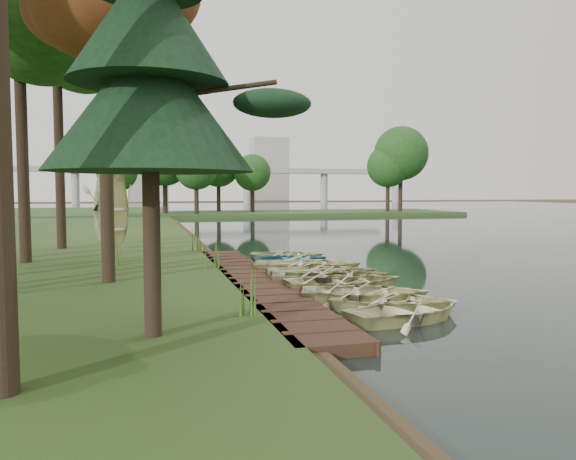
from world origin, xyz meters
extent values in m
plane|color=#3D2F1D|center=(0.00, 0.00, 0.00)|extent=(300.00, 300.00, 0.00)
cube|color=#372015|center=(-1.60, 0.00, 0.15)|extent=(1.60, 16.00, 0.30)
cube|color=#2E4820|center=(8.00, 50.00, 0.23)|extent=(50.00, 14.00, 0.45)
cylinder|color=black|center=(-15.33, 50.00, 2.85)|extent=(0.50, 0.50, 4.80)
sphere|color=#1F4B19|center=(-15.33, 50.00, 6.45)|extent=(5.60, 5.60, 5.60)
cylinder|color=black|center=(-8.67, 50.00, 2.85)|extent=(0.50, 0.50, 4.80)
sphere|color=#1F4B19|center=(-8.67, 50.00, 6.45)|extent=(5.60, 5.60, 5.60)
cylinder|color=black|center=(-2.00, 50.00, 2.85)|extent=(0.50, 0.50, 4.80)
sphere|color=#1F4B19|center=(-2.00, 50.00, 6.45)|extent=(5.60, 5.60, 5.60)
cylinder|color=black|center=(4.67, 50.00, 2.85)|extent=(0.50, 0.50, 4.80)
sphere|color=#1F4B19|center=(4.67, 50.00, 6.45)|extent=(5.60, 5.60, 5.60)
cylinder|color=black|center=(11.33, 50.00, 2.85)|extent=(0.50, 0.50, 4.80)
sphere|color=#1F4B19|center=(11.33, 50.00, 6.45)|extent=(5.60, 5.60, 5.60)
cylinder|color=black|center=(18.00, 50.00, 2.85)|extent=(0.50, 0.50, 4.80)
sphere|color=#1F4B19|center=(18.00, 50.00, 6.45)|extent=(5.60, 5.60, 5.60)
cylinder|color=black|center=(24.67, 50.00, 2.85)|extent=(0.50, 0.50, 4.80)
sphere|color=#1F4B19|center=(24.67, 50.00, 6.45)|extent=(5.60, 5.60, 5.60)
cube|color=#A5A5A0|center=(10.00, 120.00, 8.00)|extent=(90.00, 4.00, 1.20)
cylinder|color=#A5A5A0|center=(-20.00, 120.00, 4.00)|extent=(1.80, 1.80, 8.00)
cylinder|color=#A5A5A0|center=(0.00, 120.00, 4.00)|extent=(1.80, 1.80, 8.00)
cylinder|color=#A5A5A0|center=(20.00, 120.00, 4.00)|extent=(1.80, 1.80, 8.00)
cylinder|color=#A5A5A0|center=(40.00, 120.00, 4.00)|extent=(1.80, 1.80, 8.00)
cylinder|color=#A5A5A0|center=(60.00, 120.00, 4.00)|extent=(1.80, 1.80, 8.00)
cube|color=#A5A5A0|center=(30.00, 140.00, 9.00)|extent=(10.00, 8.00, 18.00)
cube|color=#A5A5A0|center=(-5.00, 145.00, 6.00)|extent=(8.00, 8.00, 12.00)
imported|color=beige|center=(0.93, -5.62, 0.37)|extent=(3.54, 2.90, 0.64)
imported|color=beige|center=(1.00, -4.59, 0.38)|extent=(3.79, 3.33, 0.65)
imported|color=beige|center=(0.72, -3.51, 0.40)|extent=(3.98, 3.36, 0.70)
imported|color=beige|center=(0.82, -1.76, 0.42)|extent=(3.68, 2.68, 0.75)
imported|color=beige|center=(0.72, -0.68, 0.44)|extent=(4.22, 3.42, 0.77)
imported|color=beige|center=(0.76, 0.26, 0.43)|extent=(4.06, 3.22, 0.76)
imported|color=beige|center=(0.73, 1.91, 0.45)|extent=(4.44, 3.68, 0.80)
imported|color=beige|center=(0.92, 2.85, 0.38)|extent=(3.30, 2.47, 0.65)
imported|color=teal|center=(0.77, 4.36, 0.36)|extent=(3.13, 2.32, 0.62)
imported|color=beige|center=(0.94, 5.71, 0.37)|extent=(3.61, 3.00, 0.65)
imported|color=beige|center=(-6.09, 5.59, 0.66)|extent=(4.26, 4.23, 0.73)
cylinder|color=black|center=(-5.95, 0.23, 4.22)|extent=(0.40, 0.40, 7.84)
ellipsoid|color=brown|center=(-5.95, 0.23, 8.14)|extent=(3.77, 3.77, 3.20)
cylinder|color=black|center=(-9.26, 5.78, 4.87)|extent=(0.42, 0.42, 9.15)
ellipsoid|color=#1F4B19|center=(-9.26, 5.78, 9.45)|extent=(4.87, 4.87, 4.14)
cylinder|color=black|center=(-8.68, 11.09, 5.15)|extent=(0.43, 0.43, 9.70)
ellipsoid|color=#1F4B19|center=(-8.68, 11.09, 10.00)|extent=(4.67, 4.67, 3.97)
cylinder|color=black|center=(-4.76, -6.53, 2.09)|extent=(0.32, 0.32, 3.58)
cone|color=black|center=(-4.76, -6.53, 4.67)|extent=(3.80, 3.80, 2.60)
cone|color=black|center=(-4.76, -6.53, 6.09)|extent=(2.90, 2.90, 2.25)
cone|color=#3F661E|center=(-2.75, -5.22, 0.76)|extent=(0.60, 0.60, 0.93)
cone|color=#3F661E|center=(-2.60, 2.43, 0.78)|extent=(0.60, 0.60, 0.96)
cone|color=#3F661E|center=(-5.83, 4.06, 0.82)|extent=(0.60, 0.60, 1.04)
cone|color=#3F661E|center=(-2.60, 8.15, 0.78)|extent=(0.60, 0.60, 0.95)
camera|label=1|loc=(-4.90, -17.19, 3.02)|focal=35.00mm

